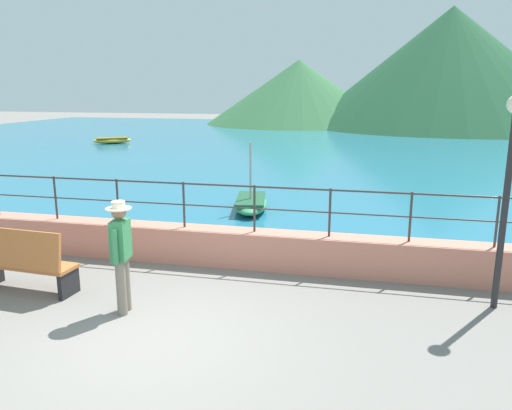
{
  "coord_description": "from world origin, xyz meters",
  "views": [
    {
      "loc": [
        2.82,
        -5.75,
        3.36
      ],
      "look_at": [
        0.62,
        3.7,
        1.1
      ],
      "focal_mm": 35.19,
      "sensor_mm": 36.0,
      "label": 1
    }
  ],
  "objects_px": {
    "lamp_post": "(509,170)",
    "boat_3": "(251,203)",
    "person_walking": "(121,251)",
    "boat_2": "(112,140)",
    "bench_main": "(23,261)"
  },
  "relations": [
    {
      "from": "person_walking",
      "to": "lamp_post",
      "type": "relative_size",
      "value": 0.53
    },
    {
      "from": "boat_2",
      "to": "lamp_post",
      "type": "bearing_deg",
      "value": -48.82
    },
    {
      "from": "person_walking",
      "to": "boat_2",
      "type": "relative_size",
      "value": 0.73
    },
    {
      "from": "boat_3",
      "to": "person_walking",
      "type": "bearing_deg",
      "value": -93.36
    },
    {
      "from": "lamp_post",
      "to": "boat_3",
      "type": "relative_size",
      "value": 1.35
    },
    {
      "from": "bench_main",
      "to": "boat_2",
      "type": "bearing_deg",
      "value": 115.28
    },
    {
      "from": "lamp_post",
      "to": "boat_2",
      "type": "distance_m",
      "value": 26.84
    },
    {
      "from": "person_walking",
      "to": "boat_3",
      "type": "xyz_separation_m",
      "value": [
        0.39,
        6.62,
        -0.72
      ]
    },
    {
      "from": "lamp_post",
      "to": "boat_2",
      "type": "height_order",
      "value": "lamp_post"
    },
    {
      "from": "bench_main",
      "to": "boat_3",
      "type": "xyz_separation_m",
      "value": [
        2.37,
        6.31,
        -0.3
      ]
    },
    {
      "from": "lamp_post",
      "to": "boat_3",
      "type": "xyz_separation_m",
      "value": [
        -5.19,
        5.15,
        -1.93
      ]
    },
    {
      "from": "person_walking",
      "to": "boat_2",
      "type": "bearing_deg",
      "value": 119.13
    },
    {
      "from": "lamp_post",
      "to": "boat_3",
      "type": "bearing_deg",
      "value": 135.22
    },
    {
      "from": "boat_2",
      "to": "boat_3",
      "type": "xyz_separation_m",
      "value": [
        12.43,
        -15.0,
        0.01
      ]
    },
    {
      "from": "bench_main",
      "to": "boat_3",
      "type": "distance_m",
      "value": 6.74
    }
  ]
}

